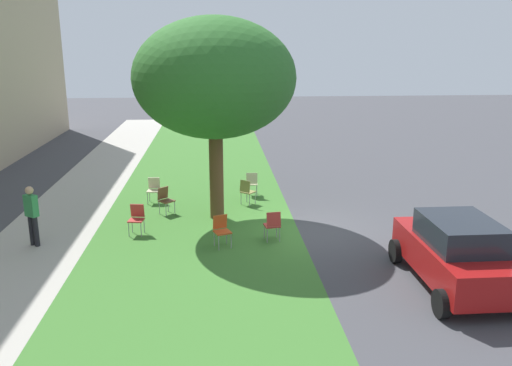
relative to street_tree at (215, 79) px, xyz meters
name	(u,v)px	position (x,y,z in m)	size (l,w,h in m)	color
ground	(306,231)	(-1.49, -2.61, -4.38)	(80.00, 80.00, 0.00)	#424247
grass_verge	(197,234)	(-1.49, 0.59, -4.37)	(48.00, 6.00, 0.01)	#3D752D
sidewalk_strip	(43,238)	(-1.49, 4.99, -4.37)	(48.00, 2.80, 0.01)	#ADA89E
street_tree	(215,79)	(0.00, 0.00, 0.00)	(4.91, 4.91, 6.21)	brown
chair_0	(221,229)	(-2.51, -0.11, -3.86)	(0.54, 0.53, 0.88)	#C64C1E
chair_1	(252,182)	(2.37, -1.27, -3.86)	(0.44, 0.44, 0.88)	beige
chair_2	(137,217)	(-1.32, 2.34, -3.86)	(0.48, 0.47, 0.88)	#B7332D
chair_3	(154,188)	(1.81, 2.19, -3.86)	(0.45, 0.45, 0.88)	beige
chair_4	(165,198)	(0.52, 1.68, -3.86)	(0.59, 0.59, 0.88)	brown
chair_5	(247,190)	(1.29, -1.03, -3.86)	(0.59, 0.58, 0.88)	olive
chair_6	(273,224)	(-2.21, -1.54, -3.86)	(0.48, 0.48, 0.88)	#B7332D
parked_car	(456,252)	(-5.37, -5.37, -3.54)	(3.70, 1.92, 1.65)	maroon
pedestrian_0	(32,214)	(-2.05, 5.02, -3.45)	(0.37, 0.41, 1.69)	black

